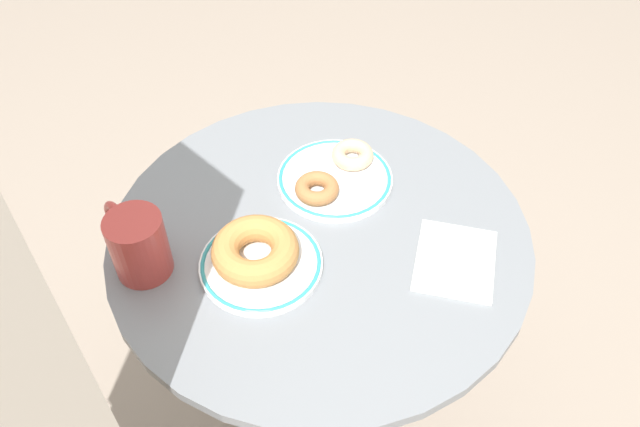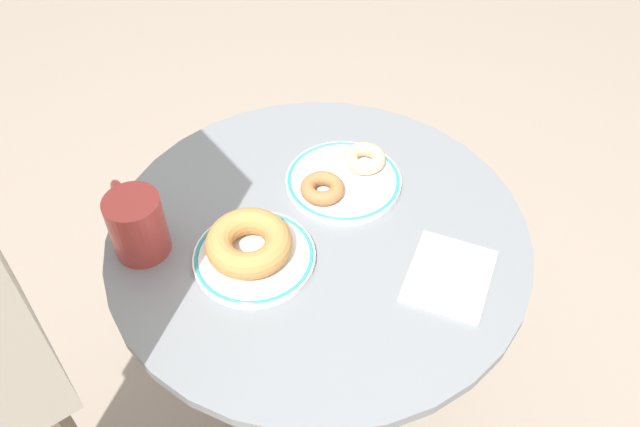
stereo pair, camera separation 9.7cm
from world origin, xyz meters
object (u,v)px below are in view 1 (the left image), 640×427
at_px(cafe_table, 320,328).
at_px(coffee_mug, 137,244).
at_px(plate_left, 261,264).
at_px(donut_cinnamon, 317,188).
at_px(paper_napkin, 455,260).
at_px(donut_glazed, 352,155).
at_px(plate_right, 335,179).
at_px(donut_old_fashioned, 255,250).

bearing_deg(cafe_table, coffee_mug, 138.09).
bearing_deg(cafe_table, plate_left, 162.47).
height_order(donut_cinnamon, paper_napkin, donut_cinnamon).
relative_size(cafe_table, donut_glazed, 10.78).
bearing_deg(plate_right, coffee_mug, 155.30).
xyz_separation_m(paper_napkin, coffee_mug, (-0.25, 0.37, 0.05)).
distance_m(cafe_table, paper_napkin, 0.34).
xyz_separation_m(cafe_table, coffee_mug, (-0.20, 0.18, 0.32)).
xyz_separation_m(cafe_table, donut_cinnamon, (0.06, 0.04, 0.29)).
bearing_deg(donut_glazed, plate_left, -179.66).
xyz_separation_m(plate_left, coffee_mug, (-0.09, 0.14, 0.04)).
bearing_deg(cafe_table, donut_glazed, 12.66).
relative_size(donut_glazed, paper_napkin, 0.52).
bearing_deg(plate_right, donut_old_fashioned, 179.17).
bearing_deg(plate_right, plate_left, -178.67).
bearing_deg(donut_cinnamon, paper_napkin, -89.62).
distance_m(cafe_table, coffee_mug, 0.41).
bearing_deg(coffee_mug, donut_old_fashioned, -55.96).
distance_m(plate_right, coffee_mug, 0.33).
distance_m(donut_old_fashioned, donut_glazed, 0.26).
relative_size(donut_old_fashioned, donut_cinnamon, 1.80).
bearing_deg(donut_glazed, donut_cinnamon, 176.39).
bearing_deg(paper_napkin, plate_right, 78.63).
bearing_deg(donut_cinnamon, cafe_table, -143.58).
distance_m(plate_right, donut_old_fashioned, 0.21).
height_order(cafe_table, donut_cinnamon, donut_cinnamon).
xyz_separation_m(plate_right, coffee_mug, (-0.30, 0.14, 0.04)).
height_order(plate_left, plate_right, same).
bearing_deg(coffee_mug, plate_left, -57.31).
distance_m(plate_right, paper_napkin, 0.24).
height_order(plate_right, donut_old_fashioned, donut_old_fashioned).
xyz_separation_m(plate_left, paper_napkin, (0.16, -0.23, -0.00)).
distance_m(donut_glazed, paper_napkin, 0.25).
distance_m(donut_old_fashioned, coffee_mug, 0.16).
bearing_deg(paper_napkin, donut_glazed, 67.48).
height_order(paper_napkin, coffee_mug, coffee_mug).
bearing_deg(donut_old_fashioned, cafe_table, -21.28).
distance_m(donut_glazed, donut_cinnamon, 0.10).
distance_m(paper_napkin, coffee_mug, 0.45).
bearing_deg(donut_cinnamon, coffee_mug, 151.69).
bearing_deg(coffee_mug, donut_cinnamon, -28.31).
bearing_deg(coffee_mug, donut_glazed, -22.04).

